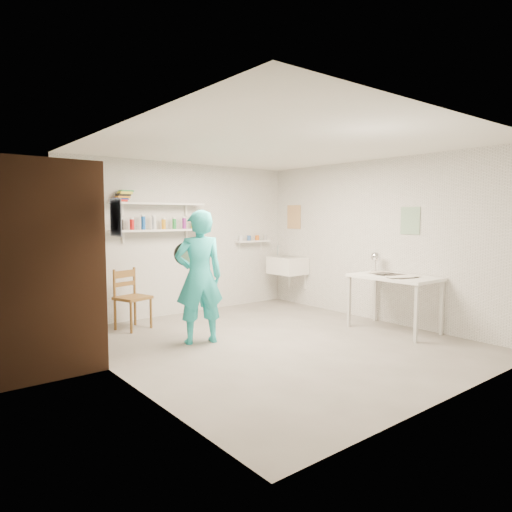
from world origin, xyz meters
TOP-DOWN VIEW (x-y plane):
  - floor at (0.00, 0.00)m, footprint 4.00×4.50m
  - ceiling at (0.00, 0.00)m, footprint 4.00×4.50m
  - wall_back at (0.00, 2.26)m, footprint 4.00×0.02m
  - wall_front at (0.00, -2.26)m, footprint 4.00×0.02m
  - wall_left at (-2.01, 0.00)m, footprint 0.02×4.50m
  - wall_right at (2.01, 0.00)m, footprint 0.02×4.50m
  - doorway_recess at (-1.99, 1.05)m, footprint 0.02×0.90m
  - corridor_box at (-2.70, 1.05)m, footprint 1.40×1.50m
  - door_lintel at (-1.97, 1.05)m, footprint 0.06×1.05m
  - door_jamb_near at (-1.97, 0.55)m, footprint 0.06×0.10m
  - door_jamb_far at (-1.97, 1.55)m, footprint 0.06×0.10m
  - shelf_lower at (-0.50, 2.13)m, footprint 1.50×0.22m
  - shelf_upper at (-0.50, 2.13)m, footprint 1.50×0.22m
  - ledge_shelf at (1.35, 2.17)m, footprint 0.70×0.14m
  - poster_left at (-1.99, 0.05)m, footprint 0.01×0.28m
  - poster_right_a at (1.99, 1.80)m, footprint 0.01×0.34m
  - poster_right_b at (1.99, -0.55)m, footprint 0.01×0.30m
  - belfast_sink at (1.75, 1.70)m, footprint 0.48×0.60m
  - man at (-0.74, 0.59)m, footprint 0.69×0.55m
  - wall_clock at (-0.81, 0.80)m, footprint 0.29×0.12m
  - wooden_chair at (-1.10, 1.75)m, footprint 0.50×0.49m
  - work_table at (1.64, -0.56)m, footprint 0.68×1.14m
  - desk_lamp at (1.83, -0.11)m, footprint 0.14×0.14m
  - spray_cans at (-0.50, 2.13)m, footprint 1.29×0.06m
  - book_stack at (-1.05, 2.13)m, footprint 0.28×0.14m
  - ledge_pots at (1.35, 2.17)m, footprint 0.48×0.07m
  - papers at (1.64, -0.56)m, footprint 0.30×0.22m

SIDE VIEW (x-z plane):
  - floor at x=0.00m, z-range -0.02..0.00m
  - work_table at x=1.64m, z-range 0.00..0.76m
  - wooden_chair at x=-1.10m, z-range 0.00..0.88m
  - belfast_sink at x=1.75m, z-range 0.55..0.85m
  - papers at x=1.64m, z-range 0.76..0.79m
  - man at x=-0.74m, z-range 0.00..1.64m
  - desk_lamp at x=1.83m, z-range 0.91..1.05m
  - doorway_recess at x=-1.99m, z-range 0.00..2.00m
  - door_jamb_near at x=-1.97m, z-range 0.00..2.00m
  - door_jamb_far at x=-1.97m, z-range 0.00..2.00m
  - corridor_box at x=-2.70m, z-range 0.00..2.10m
  - wall_clock at x=-0.81m, z-range 0.94..1.24m
  - ledge_shelf at x=1.35m, z-range 1.11..1.14m
  - ledge_pots at x=1.35m, z-range 1.14..1.22m
  - wall_back at x=0.00m, z-range 0.00..2.40m
  - wall_front at x=0.00m, z-range 0.00..2.40m
  - wall_left at x=-2.01m, z-range 0.00..2.40m
  - wall_right at x=2.01m, z-range 0.00..2.40m
  - shelf_lower at x=-0.50m, z-range 1.34..1.36m
  - spray_cans at x=-0.50m, z-range 1.36..1.53m
  - poster_right_b at x=1.99m, z-range 1.31..1.69m
  - poster_left at x=-1.99m, z-range 1.37..1.73m
  - poster_right_a at x=1.99m, z-range 1.34..1.76m
  - shelf_upper at x=-0.50m, z-range 1.74..1.76m
  - book_stack at x=-1.05m, z-range 1.77..1.93m
  - door_lintel at x=-1.97m, z-range 2.00..2.10m
  - ceiling at x=0.00m, z-range 2.40..2.42m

